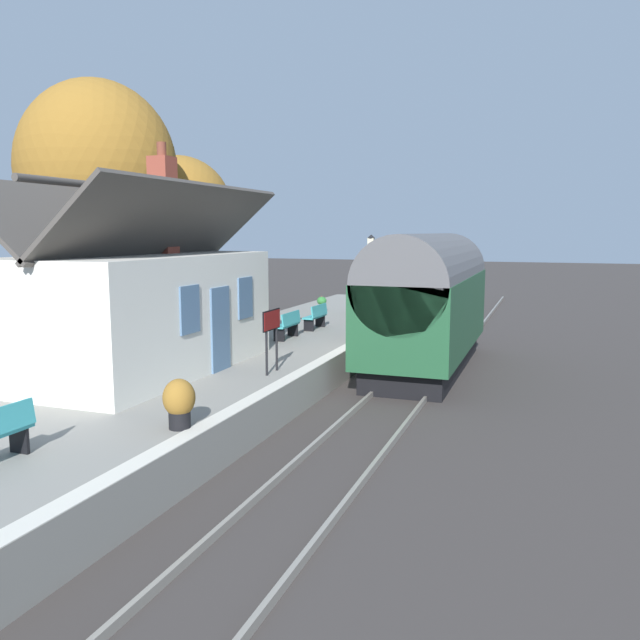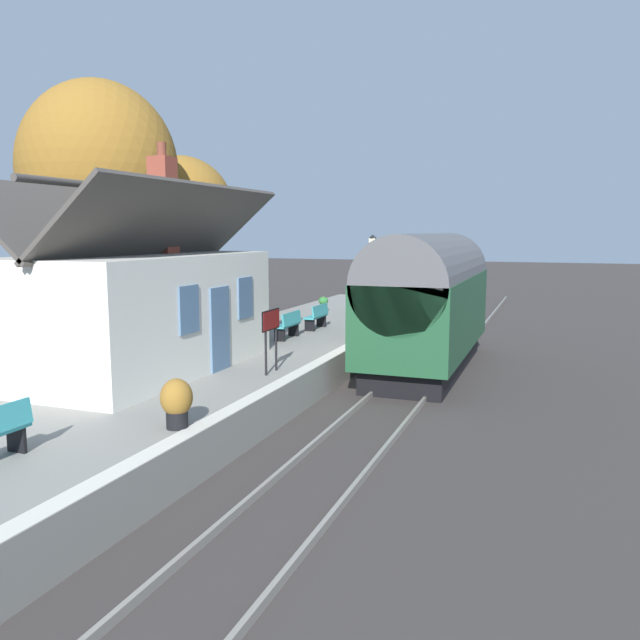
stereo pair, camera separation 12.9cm
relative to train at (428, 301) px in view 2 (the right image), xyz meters
The scene contains 20 objects.
ground_plane 3.35m from the train, 159.11° to the left, with size 160.00×160.00×0.00m, color #383330.
platform 5.56m from the train, 116.48° to the left, with size 32.00×5.65×0.92m, color gray.
platform_edge_coping 3.39m from the train, 138.55° to the left, with size 32.00×0.36×0.02m, color beige.
rail_near 3.26m from the train, 162.95° to the right, with size 52.00×0.08×0.14m, color gray.
rail_far 3.26m from the train, 163.03° to the left, with size 52.00×0.08×0.14m, color gray.
train is the anchor object (origin of this frame).
station_building 8.92m from the train, 138.62° to the left, with size 7.59×3.92×5.73m.
bench_by_lamp 4.42m from the train, 74.40° to the left, with size 1.41×0.46×0.88m.
bench_mid_platform 7.25m from the train, 34.61° to the left, with size 1.42×0.50×0.88m.
bench_platform_end 4.54m from the train, 104.62° to the left, with size 1.40×0.44×0.88m.
planter_bench_right 8.39m from the train, 43.46° to the left, with size 0.42×0.42×0.70m.
planter_under_sign 6.81m from the train, 89.88° to the left, with size 0.73×0.32×0.58m.
planter_edge_near 10.89m from the train, 167.14° to the left, with size 0.57×0.57×0.90m.
lamp_post_platform 5.36m from the train, 35.37° to the left, with size 0.32×0.50×3.35m.
station_sign_board 6.52m from the train, 155.28° to the left, with size 0.96×0.06×1.57m.
tree_far_right 16.77m from the train, 61.11° to the left, with size 3.55×3.03×6.03m.
tree_distant 14.90m from the train, 78.40° to the left, with size 3.44×3.00×7.23m.
tree_far_left 11.38m from the train, 105.13° to the left, with size 4.85×5.13×9.17m.
tree_mid_background 19.58m from the train, 56.88° to the left, with size 3.53×3.87×6.63m.
tree_behind_building 10.52m from the train, 81.27° to the left, with size 4.20×3.87×7.26m.
Camera 2 is at (-17.61, -4.67, 4.37)m, focal length 35.81 mm.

